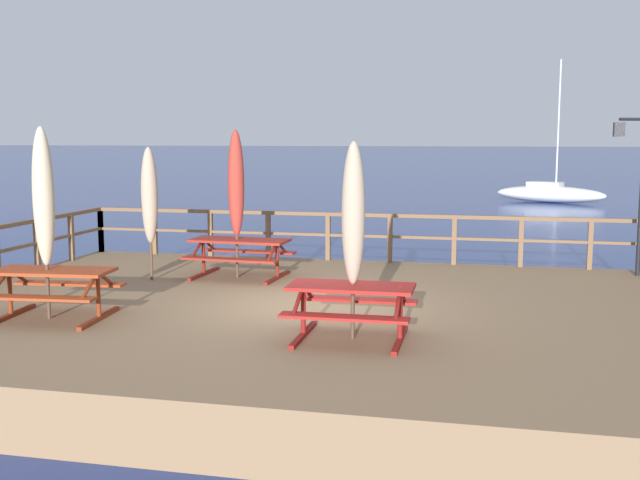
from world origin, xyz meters
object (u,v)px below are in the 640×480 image
patio_umbrella_short_front (149,196)px  patio_umbrella_tall_front (353,214)px  picnic_table_front_right (351,300)px  picnic_table_mid_left (53,283)px  sailboat_distant (550,193)px  patio_umbrella_short_back (236,184)px  lamp_post_hooked (634,171)px  patio_umbrella_tall_back_left (43,198)px  picnic_table_back_left (240,249)px

patio_umbrella_short_front → patio_umbrella_tall_front: bearing=-36.8°
picnic_table_front_right → patio_umbrella_tall_front: patio_umbrella_tall_front is taller
patio_umbrella_tall_front → picnic_table_front_right: bearing=-105.8°
picnic_table_mid_left → patio_umbrella_tall_front: (4.69, -0.16, 1.18)m
sailboat_distant → picnic_table_mid_left: bearing=-106.1°
patio_umbrella_short_back → lamp_post_hooked: 7.86m
picnic_table_mid_left → lamp_post_hooked: bearing=32.2°
picnic_table_front_right → patio_umbrella_tall_back_left: bearing=177.9°
patio_umbrella_short_back → patio_umbrella_short_front: (-1.55, -0.63, -0.21)m
picnic_table_front_right → picnic_table_back_left: same height
picnic_table_front_right → picnic_table_back_left: size_ratio=0.86×
picnic_table_mid_left → picnic_table_back_left: (1.66, 3.97, 0.00)m
patio_umbrella_tall_back_left → patio_umbrella_short_front: 3.34m
picnic_table_front_right → picnic_table_back_left: (-3.02, 4.18, 0.01)m
patio_umbrella_short_front → sailboat_distant: size_ratio=0.34×
picnic_table_mid_left → picnic_table_back_left: same height
picnic_table_front_right → picnic_table_mid_left: size_ratio=0.90×
picnic_table_front_right → patio_umbrella_short_back: 5.30m
picnic_table_mid_left → sailboat_distant: sailboat_distant is taller
patio_umbrella_tall_back_left → lamp_post_hooked: lamp_post_hooked is taller
patio_umbrella_short_back → lamp_post_hooked: bearing=14.0°
patio_umbrella_tall_back_left → patio_umbrella_short_back: size_ratio=1.00×
picnic_table_back_left → patio_umbrella_tall_back_left: size_ratio=0.68×
picnic_table_mid_left → picnic_table_back_left: 4.30m
picnic_table_back_left → picnic_table_mid_left: bearing=-112.7°
picnic_table_mid_left → picnic_table_front_right: bearing=-2.5°
picnic_table_front_right → patio_umbrella_short_front: 5.89m
patio_umbrella_tall_front → patio_umbrella_short_back: size_ratio=0.93×
picnic_table_back_left → patio_umbrella_short_back: patio_umbrella_short_back is taller
patio_umbrella_short_back → picnic_table_back_left: bearing=49.1°
picnic_table_back_left → patio_umbrella_tall_front: 5.25m
picnic_table_back_left → patio_umbrella_tall_back_left: bearing=-113.5°
patio_umbrella_tall_back_left → patio_umbrella_short_front: (0.15, 3.32, -0.22)m
picnic_table_back_left → lamp_post_hooked: size_ratio=0.62×
picnic_table_mid_left → patio_umbrella_tall_front: 4.84m
picnic_table_front_right → patio_umbrella_short_back: size_ratio=0.59×
patio_umbrella_short_back → picnic_table_mid_left: bearing=-112.4°
patio_umbrella_tall_front → patio_umbrella_tall_back_left: (-4.77, 0.13, 0.14)m
picnic_table_front_right → patio_umbrella_short_front: bearing=142.7°
patio_umbrella_tall_front → lamp_post_hooked: 7.53m
lamp_post_hooked → sailboat_distant: 27.76m
picnic_table_back_left → patio_umbrella_tall_back_left: (-1.73, -4.00, 1.31)m
patio_umbrella_short_front → lamp_post_hooked: (9.17, 2.53, 0.47)m
patio_umbrella_short_back → picnic_table_front_right: bearing=-53.5°
patio_umbrella_tall_front → patio_umbrella_short_back: bearing=127.0°
patio_umbrella_tall_back_left → patio_umbrella_short_back: (1.69, 3.95, -0.01)m
patio_umbrella_tall_back_left → lamp_post_hooked: size_ratio=0.92×
patio_umbrella_tall_front → lamp_post_hooked: size_ratio=0.85×
picnic_table_front_right → patio_umbrella_short_back: bearing=126.5°
picnic_table_mid_left → lamp_post_hooked: (9.24, 5.82, 1.56)m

